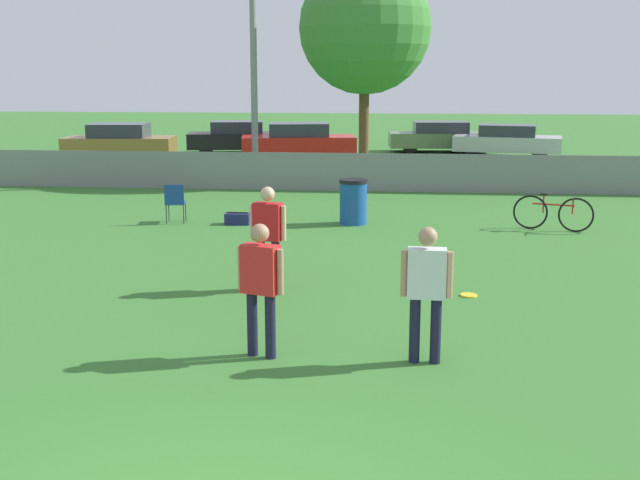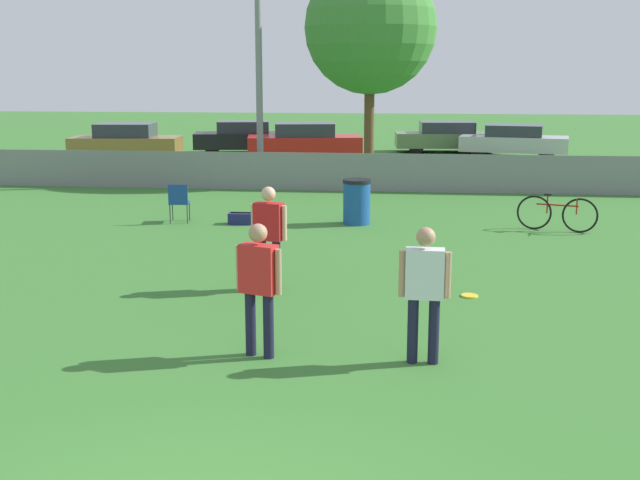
{
  "view_description": "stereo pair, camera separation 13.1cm",
  "coord_description": "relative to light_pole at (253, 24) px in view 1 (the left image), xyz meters",
  "views": [
    {
      "loc": [
        1.48,
        -5.03,
        3.46
      ],
      "look_at": [
        0.42,
        6.22,
        1.05
      ],
      "focal_mm": 45.0,
      "sensor_mm": 36.0,
      "label": 1
    },
    {
      "loc": [
        1.61,
        -5.01,
        3.46
      ],
      "look_at": [
        0.42,
        6.22,
        1.05
      ],
      "focal_mm": 45.0,
      "sensor_mm": 36.0,
      "label": 2
    }
  ],
  "objects": [
    {
      "name": "parked_car_olive",
      "position": [
        6.19,
        10.23,
        -4.13
      ],
      "size": [
        4.43,
        1.98,
        1.29
      ],
      "rotation": [
        0.0,
        0.0,
        0.07
      ],
      "color": "black",
      "rests_on": "ground_plane"
    },
    {
      "name": "trash_bin",
      "position": [
        3.37,
        -6.39,
        -4.26
      ],
      "size": [
        0.65,
        0.65,
        1.03
      ],
      "color": "#194C99",
      "rests_on": "ground_plane"
    },
    {
      "name": "parked_car_tan",
      "position": [
        -6.4,
        6.02,
        -4.1
      ],
      "size": [
        4.3,
        2.15,
        1.41
      ],
      "rotation": [
        0.0,
        0.0,
        0.08
      ],
      "color": "black",
      "rests_on": "ground_plane"
    },
    {
      "name": "parked_car_dark",
      "position": [
        -2.34,
        9.04,
        -4.13
      ],
      "size": [
        4.31,
        2.25,
        1.33
      ],
      "rotation": [
        0.0,
        0.0,
        0.15
      ],
      "color": "black",
      "rests_on": "ground_plane"
    },
    {
      "name": "player_receiver_white",
      "position": [
        4.7,
        -15.16,
        -3.8
      ],
      "size": [
        0.61,
        0.23,
        1.66
      ],
      "rotation": [
        0.0,
        0.0,
        -0.03
      ],
      "color": "#191933",
      "rests_on": "ground_plane"
    },
    {
      "name": "player_defender_red",
      "position": [
        2.71,
        -15.14,
        -3.8
      ],
      "size": [
        0.59,
        0.35,
        1.66
      ],
      "rotation": [
        0.0,
        0.0,
        -0.32
      ],
      "color": "#191933",
      "rests_on": "ground_plane"
    },
    {
      "name": "light_pole",
      "position": [
        0.0,
        0.0,
        0.0
      ],
      "size": [
        0.9,
        0.36,
        8.05
      ],
      "color": "gray",
      "rests_on": "ground_plane"
    },
    {
      "name": "tree_near_pole",
      "position": [
        3.28,
        1.49,
        -0.05
      ],
      "size": [
        4.15,
        4.15,
        6.82
      ],
      "color": "brown",
      "rests_on": "ground_plane"
    },
    {
      "name": "parked_car_silver",
      "position": [
        8.81,
        8.71,
        -4.14
      ],
      "size": [
        4.48,
        2.51,
        1.28
      ],
      "rotation": [
        0.0,
        0.0,
        -0.19
      ],
      "color": "black",
      "rests_on": "ground_plane"
    },
    {
      "name": "folding_chair_sideline",
      "position": [
        -0.7,
        -6.66,
        -4.26
      ],
      "size": [
        0.5,
        0.5,
        0.9
      ],
      "rotation": [
        0.0,
        0.0,
        3.28
      ],
      "color": "#333338",
      "rests_on": "ground_plane"
    },
    {
      "name": "parked_car_red",
      "position": [
        0.5,
        6.99,
        -4.09
      ],
      "size": [
        4.65,
        2.49,
        1.41
      ],
      "rotation": [
        0.0,
        0.0,
        0.16
      ],
      "color": "black",
      "rests_on": "ground_plane"
    },
    {
      "name": "bicycle_sideline",
      "position": [
        7.76,
        -6.76,
        -4.39
      ],
      "size": [
        1.66,
        0.6,
        0.81
      ],
      "rotation": [
        0.0,
        0.0,
        -0.3
      ],
      "color": "black",
      "rests_on": "ground_plane"
    },
    {
      "name": "fence_backline",
      "position": [
        2.82,
        -1.35,
        -4.23
      ],
      "size": [
        26.45,
        0.07,
        1.21
      ],
      "color": "gray",
      "rests_on": "ground_plane"
    },
    {
      "name": "frisbee_disc",
      "position": [
        5.49,
        -12.18,
        -4.76
      ],
      "size": [
        0.27,
        0.27,
        0.03
      ],
      "color": "yellow",
      "rests_on": "ground_plane"
    },
    {
      "name": "player_thrower_red",
      "position": [
        2.32,
        -12.09,
        -3.8
      ],
      "size": [
        0.6,
        0.33,
        1.66
      ],
      "rotation": [
        0.0,
        0.0,
        -0.26
      ],
      "color": "#191933",
      "rests_on": "ground_plane"
    },
    {
      "name": "gear_bag_sideline",
      "position": [
        0.75,
        -6.67,
        -4.65
      ],
      "size": [
        0.56,
        0.31,
        0.28
      ],
      "color": "navy",
      "rests_on": "ground_plane"
    }
  ]
}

